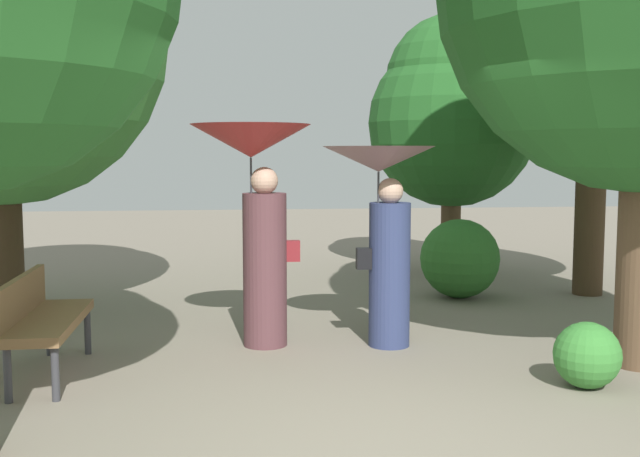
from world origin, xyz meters
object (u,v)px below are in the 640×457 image
tree_far_back (596,54)px  park_bench (40,315)px  person_left (257,192)px  person_right (384,211)px  tree_mid_right (453,110)px

tree_far_back → park_bench: bearing=-154.6°
person_left → tree_far_back: bearing=-71.0°
person_right → park_bench: bearing=95.0°
person_right → tree_mid_right: (1.95, 4.34, 1.19)m
person_left → tree_mid_right: size_ratio=0.54×
person_left → tree_mid_right: 5.33m
park_bench → person_right: bearing=-78.2°
person_left → park_bench: person_left is taller
park_bench → tree_far_back: 7.31m
person_right → person_left: bearing=75.7°
person_right → park_bench: person_right is taller
person_right → park_bench: (-3.00, -0.64, -0.79)m
person_right → tree_mid_right: bearing=-31.3°
park_bench → tree_far_back: (6.19, 2.93, 2.57)m
park_bench → tree_far_back: bearing=-65.0°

